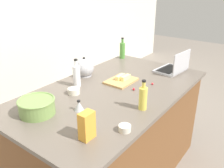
# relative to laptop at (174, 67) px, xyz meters

# --- Properties ---
(island_counter) EXTENTS (1.77, 1.01, 0.90)m
(island_counter) POSITION_rel_laptop_xyz_m (-0.70, 0.24, -0.50)
(island_counter) COLOR brown
(island_counter) RESTS_ON ground
(laptop) EXTENTS (0.33, 0.26, 0.22)m
(laptop) POSITION_rel_laptop_xyz_m (0.00, 0.00, 0.00)
(laptop) COLOR #B7B7BC
(laptop) RESTS_ON island_counter
(mixing_bowl_large) EXTENTS (0.25, 0.25, 0.11)m
(mixing_bowl_large) POSITION_rel_laptop_xyz_m (-1.32, 0.41, 0.01)
(mixing_bowl_large) COLOR #72934C
(mixing_bowl_large) RESTS_ON island_counter
(bottle_vinegar) EXTENTS (0.06, 0.06, 0.24)m
(bottle_vinegar) POSITION_rel_laptop_xyz_m (-0.82, 0.52, 0.05)
(bottle_vinegar) COLOR white
(bottle_vinegar) RESTS_ON island_counter
(bottle_oil) EXTENTS (0.06, 0.06, 0.22)m
(bottle_oil) POSITION_rel_laptop_xyz_m (-0.84, -0.13, 0.04)
(bottle_oil) COLOR #DBC64C
(bottle_oil) RESTS_ON island_counter
(bottle_olive) EXTENTS (0.06, 0.06, 0.24)m
(bottle_olive) POSITION_rel_laptop_xyz_m (0.07, 0.66, 0.05)
(bottle_olive) COLOR #4C8C38
(bottle_olive) RESTS_ON island_counter
(kettle) EXTENTS (0.21, 0.18, 0.20)m
(kettle) POSITION_rel_laptop_xyz_m (-0.61, 0.63, 0.03)
(kettle) COLOR #ADADB2
(kettle) RESTS_ON island_counter
(cutting_board) EXTENTS (0.28, 0.21, 0.02)m
(cutting_board) POSITION_rel_laptop_xyz_m (-0.52, 0.27, -0.04)
(cutting_board) COLOR tan
(cutting_board) RESTS_ON island_counter
(butter_stick_left) EXTENTS (0.11, 0.04, 0.04)m
(butter_stick_left) POSITION_rel_laptop_xyz_m (-0.49, 0.25, -0.01)
(butter_stick_left) COLOR #F4E58C
(butter_stick_left) RESTS_ON cutting_board
(butter_stick_right) EXTENTS (0.11, 0.04, 0.04)m
(butter_stick_right) POSITION_rel_laptop_xyz_m (-0.50, 0.29, -0.01)
(butter_stick_right) COLOR #F4E58C
(butter_stick_right) RESTS_ON cutting_board
(ramekin_small) EXTENTS (0.08, 0.08, 0.04)m
(ramekin_small) POSITION_rel_laptop_xyz_m (-1.14, -0.18, -0.03)
(ramekin_small) COLOR beige
(ramekin_small) RESTS_ON island_counter
(ramekin_medium) EXTENTS (0.09, 0.09, 0.05)m
(ramekin_medium) POSITION_rel_laptop_xyz_m (-0.95, 0.43, -0.02)
(ramekin_medium) COLOR beige
(ramekin_medium) RESTS_ON island_counter
(kitchen_timer) EXTENTS (0.07, 0.07, 0.08)m
(kitchen_timer) POSITION_rel_laptop_xyz_m (-1.12, 0.22, -0.01)
(kitchen_timer) COLOR #B2B2B7
(kitchen_timer) RESTS_ON island_counter
(candy_bag) EXTENTS (0.09, 0.06, 0.17)m
(candy_bag) POSITION_rel_laptop_xyz_m (-1.33, -0.05, 0.04)
(candy_bag) COLOR gold
(candy_bag) RESTS_ON island_counter
(candy_0) EXTENTS (0.02, 0.02, 0.02)m
(candy_0) POSITION_rel_laptop_xyz_m (-0.41, 0.01, -0.04)
(candy_0) COLOR red
(candy_0) RESTS_ON island_counter
(candy_2) EXTENTS (0.02, 0.02, 0.02)m
(candy_2) POSITION_rel_laptop_xyz_m (-0.61, 0.09, -0.04)
(candy_2) COLOR red
(candy_2) RESTS_ON island_counter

